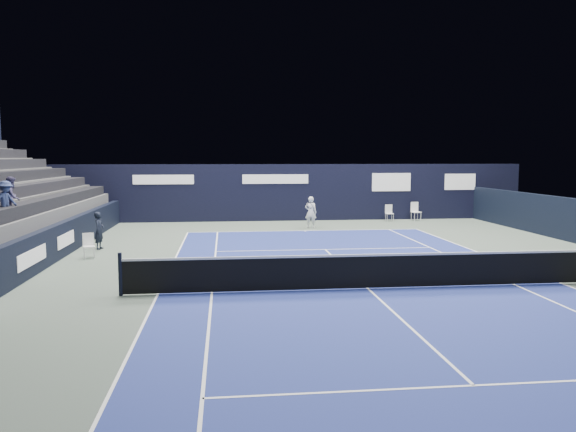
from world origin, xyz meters
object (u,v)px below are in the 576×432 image
Objects in this scene: tennis_net at (368,270)px; tennis_player at (311,212)px; folding_chair_back_a at (389,212)px; line_judge_chair at (89,244)px; folding_chair_back_b at (415,210)px.

tennis_net is 12.91m from tennis_player.
folding_chair_back_a reaches higher than line_judge_chair.
tennis_net is at bearing -107.80° from folding_chair_back_a.
tennis_net reaches higher than line_judge_chair.
line_judge_chair is 0.55× the size of tennis_player.
folding_chair_back_b is 0.08× the size of tennis_net.
folding_chair_back_b is 18.14m from line_judge_chair.
line_judge_chair is 0.07× the size of tennis_net.
folding_chair_back_a is at bearing 174.51° from folding_chair_back_b.
folding_chair_back_a is 0.58× the size of tennis_player.
tennis_player is (-6.26, -2.66, 0.20)m from folding_chair_back_b.
folding_chair_back_b is at bearing 4.49° from folding_chair_back_a.
tennis_net is at bearing -91.98° from tennis_player.
folding_chair_back_a is 1.53m from folding_chair_back_b.
folding_chair_back_a is 16.82m from line_judge_chair.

